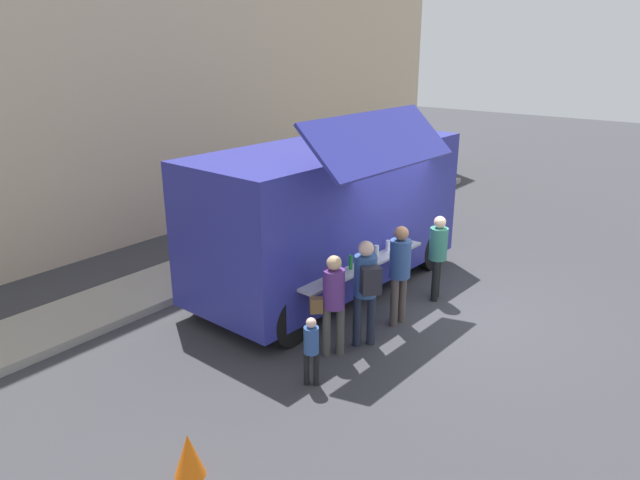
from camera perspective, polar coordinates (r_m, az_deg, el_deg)
ground_plane at (r=11.19m, az=10.98°, el=-6.49°), size 60.00×60.00×0.00m
curb_strip at (r=11.30m, az=-22.73°, el=-7.03°), size 28.00×1.60×0.15m
food_truck_main at (r=11.34m, az=0.98°, el=2.68°), size 5.92×3.31×3.60m
traffic_cone_orange at (r=7.25m, az=-12.59°, el=-19.66°), size 0.36×0.36×0.55m
trash_bin at (r=16.05m, az=2.86°, el=3.61°), size 0.60×0.60×1.00m
customer_front_ordering at (r=10.12m, az=7.74°, el=-2.55°), size 0.37×0.36×1.78m
customer_mid_with_backpack at (r=9.29m, az=4.48°, el=-4.23°), size 0.53×0.57×1.79m
customer_rear_waiting at (r=9.05m, az=1.24°, el=-5.56°), size 0.48×0.48×1.67m
customer_extra_browsing at (r=11.23m, az=11.35°, el=-0.99°), size 0.34×0.34×1.65m
child_near_queue at (r=8.44m, az=-0.85°, el=-10.17°), size 0.22×0.22×1.07m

